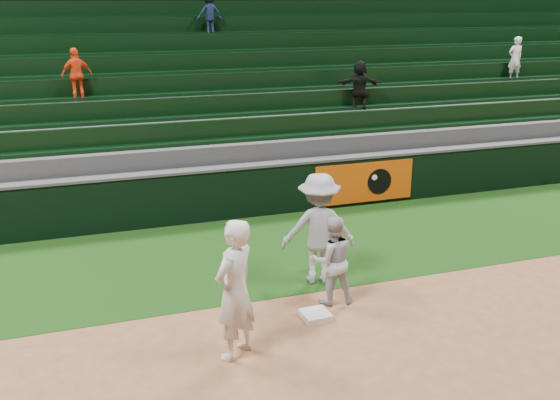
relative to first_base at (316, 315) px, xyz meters
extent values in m
plane|color=brown|center=(0.24, -0.05, -0.05)|extent=(70.00, 70.00, 0.00)
cube|color=black|center=(0.24, 2.95, -0.04)|extent=(36.00, 4.20, 0.01)
cube|color=silver|center=(0.00, 0.00, 0.00)|extent=(0.46, 0.46, 0.10)
imported|color=silver|center=(-1.50, -0.65, 0.99)|extent=(0.91, 0.86, 2.08)
imported|color=#ADB0B8|center=(0.45, 0.44, 0.72)|extent=(0.80, 0.65, 1.54)
imported|color=#989BA5|center=(0.54, 1.27, 0.97)|extent=(1.45, 1.04, 2.03)
cube|color=black|center=(0.24, 5.15, 0.55)|extent=(36.00, 0.35, 1.20)
cube|color=#D84C0A|center=(3.24, 4.96, 0.55)|extent=(2.60, 0.05, 1.00)
cylinder|color=black|center=(3.64, 4.93, 0.55)|extent=(0.64, 0.02, 0.64)
cylinder|color=white|center=(3.49, 4.91, 0.67)|extent=(0.14, 0.02, 0.14)
cube|color=#424244|center=(0.24, 5.15, 1.17)|extent=(36.00, 0.40, 0.06)
cube|color=#363638|center=(0.24, 5.88, 0.78)|extent=(36.00, 0.85, 1.65)
cube|color=black|center=(0.24, 6.13, 1.85)|extent=(36.00, 0.14, 0.50)
cube|color=black|center=(0.24, 5.96, 1.64)|extent=(36.00, 0.45, 0.08)
cube|color=#363638|center=(0.24, 6.73, 1.00)|extent=(36.00, 0.85, 2.10)
cube|color=black|center=(0.24, 6.98, 2.30)|extent=(36.00, 0.14, 0.50)
cube|color=black|center=(0.24, 6.81, 2.09)|extent=(36.00, 0.45, 0.08)
cube|color=#363638|center=(0.24, 7.58, 1.23)|extent=(36.00, 0.85, 2.55)
cube|color=black|center=(0.24, 7.83, 2.75)|extent=(36.00, 0.14, 0.50)
cube|color=black|center=(0.24, 7.66, 2.54)|extent=(36.00, 0.45, 0.08)
cube|color=#363638|center=(0.24, 8.43, 1.45)|extent=(36.00, 0.85, 3.00)
cube|color=black|center=(0.24, 8.68, 3.20)|extent=(36.00, 0.14, 0.50)
cube|color=black|center=(0.24, 8.51, 2.99)|extent=(36.00, 0.45, 0.08)
cube|color=#363638|center=(0.24, 9.28, 1.68)|extent=(36.00, 0.85, 3.45)
cube|color=black|center=(0.24, 9.53, 3.65)|extent=(36.00, 0.14, 0.50)
cube|color=black|center=(0.24, 9.36, 3.44)|extent=(36.00, 0.45, 0.08)
cube|color=#363638|center=(0.24, 10.13, 1.90)|extent=(36.00, 0.85, 3.90)
cube|color=black|center=(0.24, 10.38, 4.10)|extent=(36.00, 0.14, 0.50)
cube|color=black|center=(0.24, 10.21, 3.89)|extent=(36.00, 0.45, 0.08)
cube|color=#363638|center=(0.24, 10.98, 2.13)|extent=(36.00, 0.85, 4.35)
cube|color=black|center=(0.24, 11.23, 4.55)|extent=(36.00, 0.14, 0.50)
cube|color=black|center=(0.24, 11.06, 4.34)|extent=(36.00, 0.45, 0.08)
imported|color=#F24116|center=(-3.24, 7.53, 3.13)|extent=(0.80, 0.53, 1.26)
imported|color=black|center=(3.83, 6.68, 2.69)|extent=(1.25, 0.71, 1.29)
imported|color=white|center=(9.35, 7.53, 3.15)|extent=(0.48, 0.32, 1.29)
imported|color=#0F1A33|center=(0.60, 10.08, 4.46)|extent=(0.82, 0.52, 1.21)
camera|label=1|loc=(-3.39, -8.36, 4.89)|focal=40.00mm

